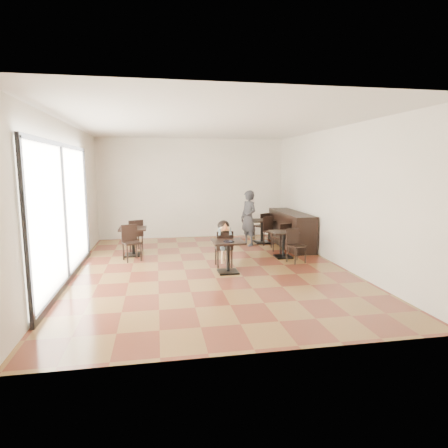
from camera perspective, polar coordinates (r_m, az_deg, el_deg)
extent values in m
cube|color=brown|center=(8.58, -2.09, -6.77)|extent=(6.00, 8.00, 0.01)
cube|color=silver|center=(8.32, -2.21, 14.99)|extent=(6.00, 8.00, 0.01)
cube|color=beige|center=(12.26, -4.79, 5.43)|extent=(6.00, 0.01, 3.20)
cube|color=beige|center=(4.40, 5.20, -0.23)|extent=(6.00, 0.01, 3.20)
cube|color=beige|center=(8.42, -22.84, 3.35)|extent=(0.01, 8.00, 3.20)
cube|color=beige|center=(9.21, 16.71, 4.05)|extent=(0.01, 8.00, 3.20)
cube|color=white|center=(7.95, -23.32, 1.59)|extent=(0.04, 4.50, 2.60)
cylinder|color=black|center=(7.98, 0.77, -2.68)|extent=(0.24, 0.24, 0.01)
imported|color=#333337|center=(10.95, 3.75, 0.90)|extent=(0.60, 0.70, 1.62)
cube|color=black|center=(11.02, 10.15, -0.79)|extent=(0.60, 2.40, 1.00)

